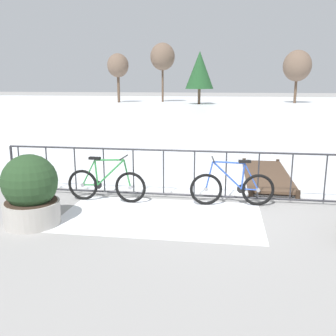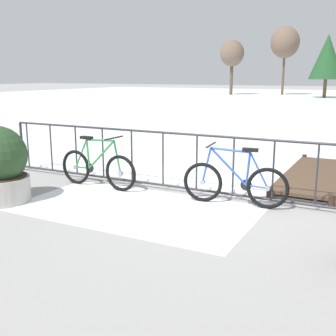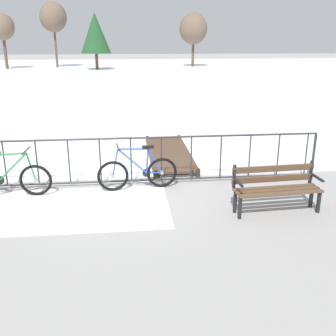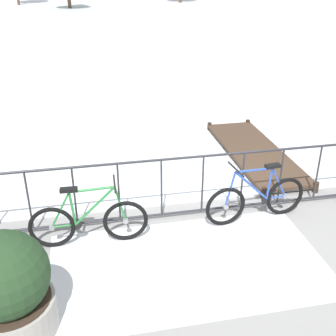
% 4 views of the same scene
% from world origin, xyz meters
% --- Properties ---
extents(ground_plane, '(160.00, 160.00, 0.00)m').
position_xyz_m(ground_plane, '(0.00, 0.00, 0.00)').
color(ground_plane, gray).
extents(snow_patch, '(3.74, 2.10, 0.01)m').
position_xyz_m(snow_patch, '(-0.85, -1.20, 0.00)').
color(snow_patch, white).
rests_on(snow_patch, ground).
extents(railing_fence, '(9.06, 0.06, 1.07)m').
position_xyz_m(railing_fence, '(0.00, 0.00, 0.56)').
color(railing_fence, '#2D2D33').
rests_on(railing_fence, ground).
extents(bicycle_near_railing, '(1.71, 0.52, 0.97)m').
position_xyz_m(bicycle_near_railing, '(0.47, -0.31, 0.37)').
color(bicycle_near_railing, black).
rests_on(bicycle_near_railing, ground).
extents(bicycle_second, '(1.71, 0.52, 0.97)m').
position_xyz_m(bicycle_second, '(-2.15, -0.43, 0.37)').
color(bicycle_second, black).
rests_on(bicycle_second, ground).
extents(wooden_dock, '(1.10, 3.44, 0.20)m').
position_xyz_m(wooden_dock, '(1.38, 1.97, 0.12)').
color(wooden_dock, '#4C3828').
rests_on(wooden_dock, ground).
extents(tree_far_west, '(2.93, 2.93, 6.98)m').
position_xyz_m(tree_far_west, '(-7.39, 38.74, 5.34)').
color(tree_far_west, brown).
rests_on(tree_far_west, ground).
extents(tree_centre, '(3.08, 3.08, 5.67)m').
position_xyz_m(tree_centre, '(-2.64, 34.59, 3.66)').
color(tree_centre, brown).
rests_on(tree_centre, ground).
extents(tree_east_mid, '(2.49, 2.49, 5.68)m').
position_xyz_m(tree_east_mid, '(-12.35, 36.68, 4.26)').
color(tree_east_mid, brown).
rests_on(tree_east_mid, ground).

